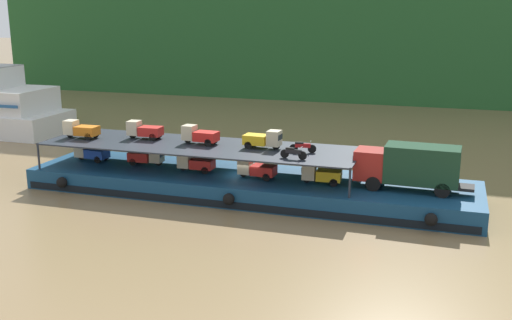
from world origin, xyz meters
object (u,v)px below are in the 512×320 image
object	(u,v)px
cargo_barge	(247,185)
mini_truck_lower_stern	(91,152)
mini_truck_upper_bow	(263,139)
mini_truck_upper_mid	(144,130)
motorcycle_upper_port	(293,153)
motorcycle_upper_centre	(303,147)
covered_lorry	(410,166)
mini_truck_upper_fore	(199,135)
mini_truck_lower_bow	(321,174)
mini_truck_upper_stern	(81,130)
mini_truck_lower_mid	(195,162)
mini_truck_lower_fore	(256,169)
mini_truck_lower_aft	(147,156)

from	to	relation	value
cargo_barge	mini_truck_lower_stern	xyz separation A→B (m)	(-13.34, 0.32, 1.44)
cargo_barge	mini_truck_upper_bow	size ratio (longest dim) A/B	11.83
mini_truck_upper_mid	motorcycle_upper_port	size ratio (longest dim) A/B	1.47
mini_truck_upper_bow	motorcycle_upper_port	xyz separation A→B (m)	(2.87, -2.37, -0.26)
motorcycle_upper_port	motorcycle_upper_centre	xyz separation A→B (m)	(0.17, 1.96, 0.00)
covered_lorry	motorcycle_upper_centre	bearing A→B (deg)	178.37
cargo_barge	mini_truck_upper_fore	distance (m)	5.21
motorcycle_upper_port	motorcycle_upper_centre	world-z (taller)	same
cargo_barge	motorcycle_upper_centre	distance (m)	5.21
mini_truck_lower_stern	cargo_barge	bearing A→B (deg)	-1.37
mini_truck_lower_bow	mini_truck_upper_fore	size ratio (longest dim) A/B	1.00
mini_truck_upper_bow	motorcycle_upper_port	bearing A→B (deg)	-39.63
cargo_barge	motorcycle_upper_port	world-z (taller)	motorcycle_upper_port
mini_truck_upper_stern	mini_truck_upper_bow	bearing A→B (deg)	3.73
covered_lorry	mini_truck_lower_mid	world-z (taller)	covered_lorry
mini_truck_upper_mid	mini_truck_upper_bow	xyz separation A→B (m)	(9.84, -0.38, 0.00)
mini_truck_upper_stern	mini_truck_lower_stern	bearing A→B (deg)	74.00
mini_truck_lower_fore	motorcycle_upper_port	world-z (taller)	motorcycle_upper_port
mini_truck_upper_mid	covered_lorry	bearing A→B (deg)	-2.83
mini_truck_upper_fore	mini_truck_lower_aft	bearing A→B (deg)	178.41
cargo_barge	motorcycle_upper_centre	bearing A→B (deg)	0.32
covered_lorry	cargo_barge	bearing A→B (deg)	179.07
mini_truck_lower_bow	mini_truck_upper_mid	bearing A→B (deg)	174.97
mini_truck_lower_aft	mini_truck_upper_fore	xyz separation A→B (m)	(4.56, -0.13, 2.00)
mini_truck_lower_stern	mini_truck_lower_mid	size ratio (longest dim) A/B	1.00
mini_truck_upper_mid	motorcycle_upper_port	xyz separation A→B (m)	(12.71, -2.75, -0.26)
covered_lorry	motorcycle_upper_port	size ratio (longest dim) A/B	4.17
covered_lorry	mini_truck_upper_bow	world-z (taller)	mini_truck_upper_bow
covered_lorry	mini_truck_upper_fore	world-z (taller)	mini_truck_upper_fore
covered_lorry	mini_truck_lower_aft	distance (m)	20.03
mini_truck_lower_stern	motorcycle_upper_centre	xyz separation A→B (m)	(17.47, -0.30, 1.74)
mini_truck_upper_stern	mini_truck_lower_bow	bearing A→B (deg)	0.23
mini_truck_upper_stern	mini_truck_upper_fore	world-z (taller)	same
mini_truck_lower_fore	mini_truck_upper_fore	distance (m)	5.24
covered_lorry	mini_truck_lower_aft	world-z (taller)	covered_lorry
mini_truck_upper_mid	motorcycle_upper_port	world-z (taller)	mini_truck_upper_mid
mini_truck_upper_fore	motorcycle_upper_port	world-z (taller)	mini_truck_upper_fore
cargo_barge	mini_truck_upper_mid	distance (m)	9.44
mini_truck_lower_stern	mini_truck_upper_bow	size ratio (longest dim) A/B	1.00
mini_truck_upper_stern	motorcycle_upper_centre	xyz separation A→B (m)	(17.71, 0.55, -0.26)
mini_truck_upper_bow	covered_lorry	bearing A→B (deg)	-3.40
mini_truck_upper_mid	mini_truck_lower_stern	bearing A→B (deg)	-173.87
mini_truck_lower_stern	mini_truck_lower_aft	xyz separation A→B (m)	(4.89, 0.19, 0.00)
mini_truck_lower_aft	mini_truck_lower_fore	size ratio (longest dim) A/B	1.00
mini_truck_lower_stern	mini_truck_lower_bow	bearing A→B (deg)	-2.32
mini_truck_upper_bow	mini_truck_lower_stern	bearing A→B (deg)	-179.55
cargo_barge	mini_truck_upper_mid	xyz separation A→B (m)	(-8.75, 0.81, 3.44)
mini_truck_lower_stern	motorcycle_upper_port	xyz separation A→B (m)	(17.30, -2.26, 1.74)
mini_truck_lower_bow	mini_truck_upper_mid	distance (m)	14.54
mini_truck_lower_mid	motorcycle_upper_port	distance (m)	8.37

